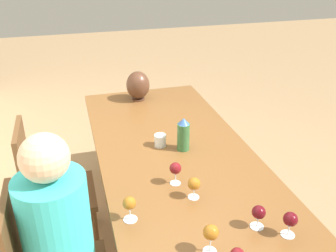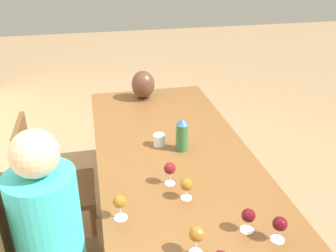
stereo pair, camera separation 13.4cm
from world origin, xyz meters
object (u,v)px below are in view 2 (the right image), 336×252
wine_glass_0 (170,169)px  wine_glass_4 (187,185)px  vase (143,85)px  water_bottle (182,135)px  wine_glass_5 (197,235)px  water_tumbler (159,140)px  person_near (52,237)px  chair_far (49,183)px  wine_glass_1 (120,202)px  wine_glass_3 (248,216)px  wine_glass_6 (280,225)px

wine_glass_0 → wine_glass_4: wine_glass_0 is taller
vase → water_bottle: bearing=-172.9°
vase → wine_glass_5: (-1.78, 0.05, -0.02)m
wine_glass_4 → wine_glass_5: wine_glass_5 is taller
water_tumbler → person_near: bearing=134.9°
water_bottle → wine_glass_4: 0.51m
vase → wine_glass_5: 1.78m
water_tumbler → chair_far: bearing=83.8°
wine_glass_1 → wine_glass_5: bearing=-135.2°
wine_glass_3 → wine_glass_5: bearing=107.6°
wine_glass_5 → wine_glass_6: (-0.00, -0.39, -0.02)m
wine_glass_6 → person_near: size_ratio=0.10×
wine_glass_1 → person_near: bearing=88.2°
water_bottle → wine_glass_4: size_ratio=1.84×
wine_glass_6 → person_near: bearing=73.0°
water_bottle → wine_glass_3: water_bottle is taller
vase → wine_glass_0: bearing=177.9°
wine_glass_3 → chair_far: chair_far is taller
wine_glass_5 → wine_glass_4: bearing=-8.5°
wine_glass_1 → chair_far: bearing=29.5°
chair_far → person_near: bearing=-173.2°
wine_glass_5 → water_tumbler: bearing=-1.6°
vase → wine_glass_6: 1.81m
wine_glass_4 → water_tumbler: bearing=3.1°
wine_glass_0 → wine_glass_1: size_ratio=1.00×
water_tumbler → wine_glass_4: size_ratio=0.66×
chair_far → wine_glass_5: bearing=-145.5°
water_tumbler → vase: (0.81, -0.02, 0.09)m
water_bottle → person_near: bearing=125.9°
wine_glass_3 → water_bottle: bearing=8.3°
person_near → water_bottle: bearing=-54.1°
vase → wine_glass_1: bearing=167.0°
water_tumbler → wine_glass_1: size_ratio=0.60×
vase → water_tumbler: bearing=178.6°
water_bottle → wine_glass_0: size_ratio=1.68×
wine_glass_6 → chair_far: 1.56m
water_tumbler → wine_glass_3: 0.91m
water_tumbler → wine_glass_0: bearing=176.6°
wine_glass_1 → wine_glass_0: bearing=-52.2°
vase → wine_glass_5: bearing=178.5°
wine_glass_3 → wine_glass_5: (-0.09, 0.27, 0.02)m
wine_glass_4 → water_bottle: bearing=-11.4°
wine_glass_0 → wine_glass_6: (-0.53, -0.38, -0.01)m
wine_glass_4 → person_near: person_near is taller
wine_glass_3 → chair_far: bearing=46.0°
wine_glass_1 → wine_glass_3: (-0.21, -0.57, -0.01)m
wine_glass_4 → chair_far: (0.66, 0.78, -0.33)m
wine_glass_0 → chair_far: (0.52, 0.72, -0.34)m
water_tumbler → person_near: size_ratio=0.06×
water_bottle → person_near: size_ratio=0.18×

